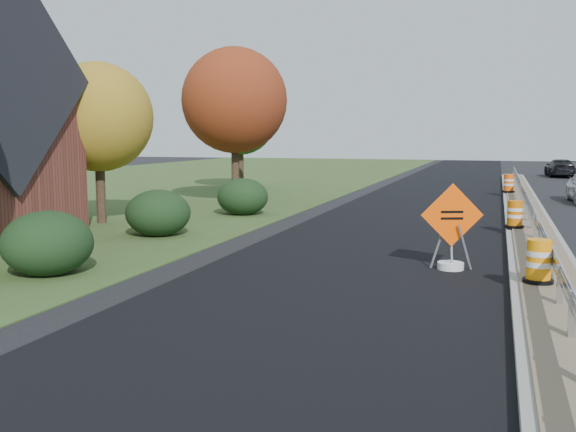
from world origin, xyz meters
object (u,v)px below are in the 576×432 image
(barrel_median_mid, at_px, (515,215))
(barrel_median_near, at_px, (539,262))
(barrel_median_far, at_px, (509,184))
(caution_sign, at_px, (451,248))
(car_dark_far, at_px, (560,168))

(barrel_median_mid, bearing_deg, barrel_median_near, -88.04)
(barrel_median_mid, height_order, barrel_median_far, barrel_median_far)
(barrel_median_far, bearing_deg, barrel_median_near, -89.27)
(caution_sign, bearing_deg, car_dark_far, 60.95)
(barrel_median_near, xyz_separation_m, car_dark_far, (3.83, 41.06, 0.04))
(barrel_median_mid, relative_size, barrel_median_far, 0.93)
(caution_sign, distance_m, barrel_median_far, 20.42)
(barrel_median_mid, distance_m, barrel_median_far, 13.97)
(barrel_median_near, bearing_deg, car_dark_far, 84.67)
(caution_sign, relative_size, car_dark_far, 0.44)
(barrel_median_mid, xyz_separation_m, barrel_median_far, (0.00, 13.97, 0.03))
(caution_sign, xyz_separation_m, barrel_median_mid, (1.59, 6.39, 0.12))
(barrel_median_mid, height_order, car_dark_far, car_dark_far)
(caution_sign, distance_m, barrel_median_mid, 6.58)
(barrel_median_mid, bearing_deg, caution_sign, -103.96)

